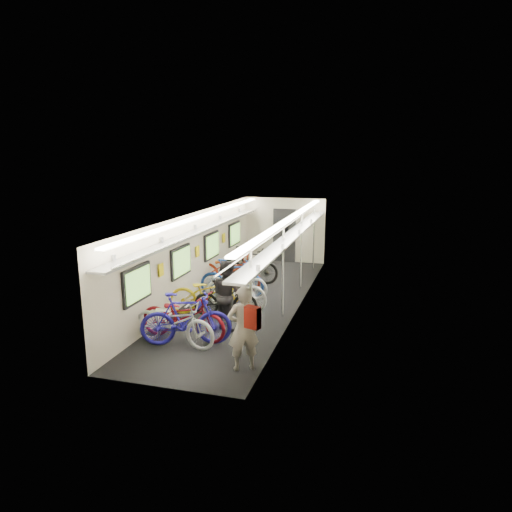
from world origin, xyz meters
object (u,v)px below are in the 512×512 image
Objects in this scene: bicycle_0 at (174,321)px; bicycle_1 at (186,319)px; backpack at (252,317)px; passenger_near at (243,328)px; passenger_mid at (227,295)px.

bicycle_0 is 0.26m from bicycle_1.
passenger_near is at bearing 137.90° from backpack.
backpack is at bearing 90.84° from passenger_near.
passenger_near is at bearing 149.00° from passenger_mid.
passenger_mid is 2.89m from backpack.
bicycle_0 is 5.20× the size of backpack.
passenger_mid is (0.52, 1.16, 0.22)m from bicycle_1.
bicycle_0 is at bearing 84.26° from bicycle_1.
backpack reaches higher than bicycle_0.
bicycle_1 is (0.25, 0.06, 0.06)m from bicycle_0.
backpack is (1.33, -2.51, 0.48)m from passenger_mid.
passenger_near is 2.15m from passenger_mid.
bicycle_1 is at bearing 161.42° from backpack.
passenger_mid reaches higher than backpack.
passenger_mid is (0.77, 1.22, 0.28)m from bicycle_0.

